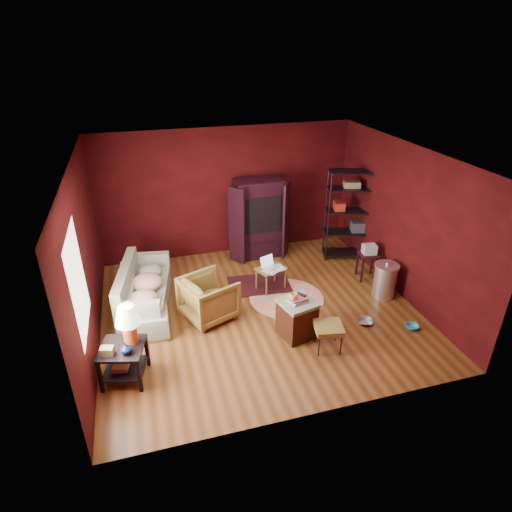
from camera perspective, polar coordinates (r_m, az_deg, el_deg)
The scene contains 18 objects.
room at distance 7.09m, azimuth 0.17°, elevation 2.08°, with size 5.54×5.04×2.84m.
sofa at distance 7.88m, azimuth -14.87°, elevation -4.33°, with size 2.10×0.61×0.82m, color gray.
armchair at distance 7.46m, azimuth -6.31°, elevation -5.33°, with size 0.82×0.77×0.85m, color black.
pet_bowl_steel at distance 7.64m, azimuth 14.40°, elevation -7.88°, with size 0.26×0.06×0.26m, color silver.
pet_bowl_turquoise at distance 7.76m, azimuth 20.17°, elevation -8.42°, with size 0.22×0.07×0.22m, color #2AACC5.
vase at distance 6.20m, azimuth -16.92°, elevation -11.73°, with size 0.16×0.17×0.16m, color #0D1D45.
mug at distance 6.75m, azimuth 5.00°, elevation -5.31°, with size 0.13×0.11×0.13m, color #EFCC75.
side_table at distance 6.31m, azimuth -17.02°, elevation -10.24°, with size 0.72×0.72×1.18m.
sofa_cushions at distance 7.88m, azimuth -14.92°, elevation -4.57°, with size 1.07×1.98×0.79m.
hamper at distance 7.06m, azimuth 5.47°, elevation -8.20°, with size 0.65×0.65×0.76m.
footstool at distance 6.83m, azimuth 9.66°, elevation -9.49°, with size 0.51×0.51×0.44m.
rug_round at distance 8.16m, azimuth 4.08°, elevation -5.57°, with size 1.87×1.87×0.01m.
rug_oriental at distance 8.53m, azimuth 0.43°, elevation -3.80°, with size 1.28×0.92×0.01m.
laptop_desk at distance 8.22m, azimuth 1.97°, elevation -1.89°, with size 0.64×0.57×0.67m.
tv_armoire at distance 9.32m, azimuth 0.36°, elevation 5.16°, with size 1.38×0.74×1.75m.
wire_shelving at distance 9.39m, azimuth 12.37°, elevation 5.85°, with size 1.04×0.66×1.98m.
small_stand at distance 8.82m, azimuth 14.81°, elevation 0.33°, with size 0.43×0.43×0.74m.
trash_can at distance 8.39m, azimuth 16.81°, elevation -3.12°, with size 0.59×0.59×0.72m.
Camera 1 is at (-1.83, -6.17, 4.44)m, focal length 30.00 mm.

